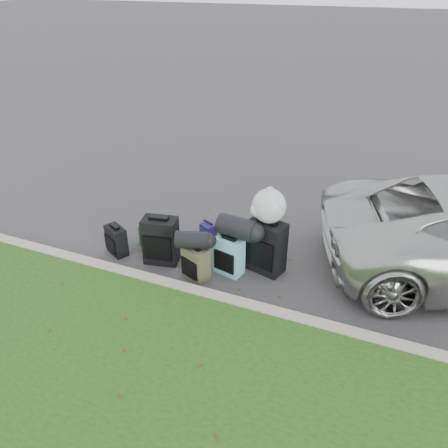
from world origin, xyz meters
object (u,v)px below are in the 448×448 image
at_px(suitcase_large_black_left, 161,240).
at_px(suitcase_olive, 196,263).
at_px(suitcase_teal, 229,256).
at_px(tote_green, 151,234).
at_px(suitcase_small_black, 117,240).
at_px(tote_navy, 208,231).
at_px(suitcase_large_black_right, 266,247).

xyz_separation_m(suitcase_large_black_left, suitcase_olive, (0.70, -0.20, -0.11)).
height_order(suitcase_teal, tote_green, suitcase_teal).
xyz_separation_m(suitcase_large_black_left, tote_green, (-0.43, 0.39, -0.19)).
xyz_separation_m(suitcase_small_black, suitcase_large_black_left, (0.78, 0.08, 0.14)).
height_order(suitcase_small_black, suitcase_olive, suitcase_olive).
relative_size(suitcase_small_black, suitcase_large_black_left, 0.63).
bearing_deg(tote_green, tote_navy, 21.41).
bearing_deg(tote_green, suitcase_teal, -22.22).
distance_m(suitcase_small_black, tote_green, 0.59).
height_order(tote_green, tote_navy, tote_green).
bearing_deg(tote_green, suitcase_small_black, -139.24).
bearing_deg(suitcase_teal, suitcase_large_black_left, -161.05).
distance_m(suitcase_olive, tote_green, 1.27).
distance_m(suitcase_small_black, tote_navy, 1.55).
relative_size(suitcase_large_black_left, tote_green, 2.04).
bearing_deg(suitcase_large_black_right, tote_green, -164.13).
height_order(suitcase_teal, tote_navy, suitcase_teal).
bearing_deg(suitcase_teal, suitcase_large_black_right, 42.95).
height_order(suitcase_small_black, tote_green, suitcase_small_black).
bearing_deg(suitcase_teal, suitcase_small_black, -161.23).
relative_size(suitcase_large_black_left, suitcase_teal, 1.27).
xyz_separation_m(suitcase_small_black, tote_navy, (1.17, 1.01, -0.11)).
height_order(suitcase_small_black, tote_navy, suitcase_small_black).
bearing_deg(suitcase_teal, suitcase_olive, -128.61).
relative_size(suitcase_olive, suitcase_large_black_right, 0.64).
height_order(suitcase_large_black_right, tote_navy, suitcase_large_black_right).
bearing_deg(suitcase_large_black_left, suitcase_large_black_right, 2.63).
distance_m(suitcase_olive, suitcase_teal, 0.52).
xyz_separation_m(suitcase_small_black, suitcase_olive, (1.48, -0.12, 0.03)).
bearing_deg(suitcase_small_black, tote_navy, 68.44).
relative_size(suitcase_teal, tote_green, 1.61).
distance_m(suitcase_teal, tote_green, 1.56).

